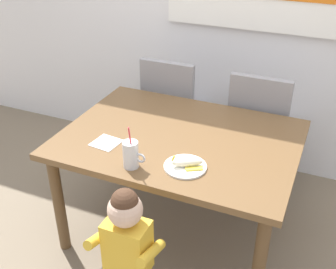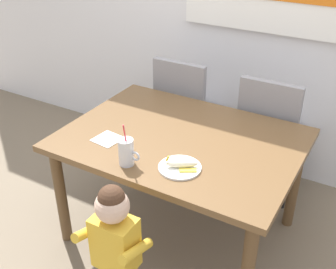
# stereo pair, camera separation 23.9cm
# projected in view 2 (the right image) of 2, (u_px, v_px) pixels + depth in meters

# --- Properties ---
(ground_plane) EXTENTS (24.00, 24.00, 0.00)m
(ground_plane) POSITION_uv_depth(u_px,v_px,m) (180.00, 230.00, 2.86)
(ground_plane) COLOR #7A6B56
(dining_table) EXTENTS (1.40, 1.04, 0.74)m
(dining_table) POSITION_uv_depth(u_px,v_px,m) (181.00, 150.00, 2.53)
(dining_table) COLOR brown
(dining_table) RESTS_ON ground
(dining_chair_left) EXTENTS (0.44, 0.44, 0.96)m
(dining_chair_left) POSITION_uv_depth(u_px,v_px,m) (186.00, 108.00, 3.27)
(dining_chair_left) COLOR gray
(dining_chair_left) RESTS_ON ground
(dining_chair_right) EXTENTS (0.44, 0.44, 0.96)m
(dining_chair_right) POSITION_uv_depth(u_px,v_px,m) (270.00, 131.00, 2.96)
(dining_chair_right) COLOR gray
(dining_chair_right) RESTS_ON ground
(toddler_standing) EXTENTS (0.33, 0.24, 0.84)m
(toddler_standing) POSITION_uv_depth(u_px,v_px,m) (115.00, 237.00, 2.06)
(toddler_standing) COLOR #3F4760
(toddler_standing) RESTS_ON ground
(milk_cup) EXTENTS (0.13, 0.08, 0.25)m
(milk_cup) POSITION_uv_depth(u_px,v_px,m) (126.00, 153.00, 2.20)
(milk_cup) COLOR silver
(milk_cup) RESTS_ON dining_table
(snack_plate) EXTENTS (0.23, 0.23, 0.01)m
(snack_plate) POSITION_uv_depth(u_px,v_px,m) (180.00, 167.00, 2.20)
(snack_plate) COLOR white
(snack_plate) RESTS_ON dining_table
(peeled_banana) EXTENTS (0.18, 0.14, 0.07)m
(peeled_banana) POSITION_uv_depth(u_px,v_px,m) (182.00, 164.00, 2.18)
(peeled_banana) COLOR #F4EAC6
(peeled_banana) RESTS_ON snack_plate
(paper_napkin) EXTENTS (0.17, 0.17, 0.00)m
(paper_napkin) POSITION_uv_depth(u_px,v_px,m) (108.00, 139.00, 2.46)
(paper_napkin) COLOR white
(paper_napkin) RESTS_ON dining_table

